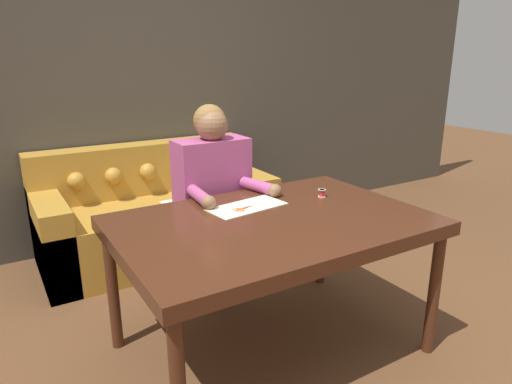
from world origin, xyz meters
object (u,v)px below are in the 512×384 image
(couch, at_px, (156,216))
(scissors, at_px, (244,209))
(thread_spool, at_px, (322,193))
(person, at_px, (213,205))
(dining_table, at_px, (273,231))

(couch, distance_m, scissors, 1.41)
(couch, xyz_separation_m, thread_spool, (0.53, -1.38, 0.47))
(person, height_order, scissors, person)
(couch, relative_size, thread_spool, 39.00)
(scissors, bearing_deg, dining_table, -77.26)
(dining_table, relative_size, thread_spool, 34.17)
(dining_table, bearing_deg, person, 90.58)
(couch, bearing_deg, dining_table, -86.69)
(dining_table, distance_m, thread_spool, 0.48)
(scissors, relative_size, thread_spool, 4.63)
(person, bearing_deg, dining_table, -89.42)
(thread_spool, bearing_deg, dining_table, -160.31)
(couch, bearing_deg, thread_spool, -68.98)
(couch, relative_size, person, 1.40)
(dining_table, height_order, scissors, scissors)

